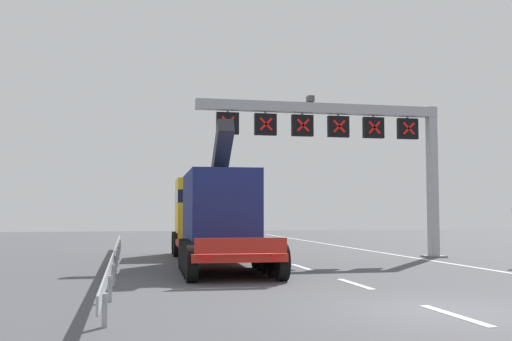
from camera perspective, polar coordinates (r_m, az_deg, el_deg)
ground at (r=13.53m, az=17.07°, el=-12.46°), size 112.00×112.00×0.00m
lane_markings at (r=25.60m, az=2.61°, el=-8.51°), size 0.20×40.57×0.01m
edge_line_right at (r=26.96m, az=16.27°, el=-8.13°), size 0.20×63.00×0.01m
overhead_lane_gantry at (r=27.64m, az=8.69°, el=3.48°), size 11.38×0.90×7.20m
heavy_haul_truck_red at (r=25.51m, az=-4.14°, el=-4.06°), size 3.41×14.13×5.30m
guardrail_left at (r=22.36m, az=-13.07°, el=-7.64°), size 0.13×25.16×0.76m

